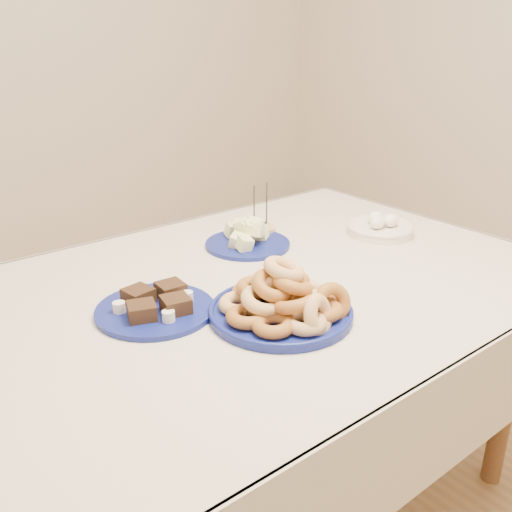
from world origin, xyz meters
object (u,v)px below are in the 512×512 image
candle_holder (260,229)px  egg_bowl (380,228)px  brownie_plate (156,307)px  dining_table (244,323)px  melon_plate (247,238)px  donut_platter (283,302)px

candle_holder → egg_bowl: bearing=-40.4°
brownie_plate → candle_holder: 0.60m
brownie_plate → dining_table: bearing=-3.4°
melon_plate → brownie_plate: bearing=-154.4°
dining_table → egg_bowl: egg_bowl is taller
donut_platter → egg_bowl: 0.65m
dining_table → brownie_plate: (-0.25, 0.01, 0.12)m
candle_holder → melon_plate: bearing=-147.9°
dining_table → donut_platter: size_ratio=4.36×
donut_platter → egg_bowl: size_ratio=1.78×
egg_bowl → melon_plate: bearing=155.2°
melon_plate → donut_platter: bearing=-117.8°
donut_platter → brownie_plate: (-0.22, 0.20, -0.02)m
dining_table → brownie_plate: bearing=176.6°
brownie_plate → candle_holder: bearing=26.9°
dining_table → candle_holder: size_ratio=10.51×
donut_platter → melon_plate: 0.46m
candle_holder → egg_bowl: (0.29, -0.25, 0.01)m
egg_bowl → brownie_plate: bearing=-178.4°
melon_plate → brownie_plate: size_ratio=1.11×
donut_platter → egg_bowl: (0.61, 0.23, -0.02)m
melon_plate → candle_holder: bearing=32.1°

